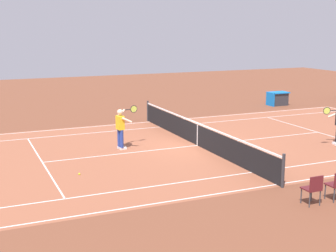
{
  "coord_description": "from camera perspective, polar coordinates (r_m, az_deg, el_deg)",
  "views": [
    {
      "loc": [
        8.81,
        17.18,
        4.87
      ],
      "look_at": [
        1.26,
        -0.22,
        0.9
      ],
      "focal_mm": 50.49,
      "sensor_mm": 36.0,
      "label": 1
    }
  ],
  "objects": [
    {
      "name": "equipment_cart_tarped",
      "position": [
        30.84,
        13.1,
        3.26
      ],
      "size": [
        1.25,
        0.84,
        0.85
      ],
      "color": "#2D2D33",
      "rests_on": "ground_plane"
    },
    {
      "name": "court_slab",
      "position": [
        19.91,
        3.58,
        -2.36
      ],
      "size": [
        24.2,
        11.4,
        0.0
      ],
      "primitive_type": "cube",
      "color": "#935138",
      "rests_on": "ground_plane"
    },
    {
      "name": "tennis_ball",
      "position": [
        16.25,
        -10.66,
        -5.71
      ],
      "size": [
        0.07,
        0.07,
        0.07
      ],
      "primitive_type": "sphere",
      "color": "#CCE01E",
      "rests_on": "ground_plane"
    },
    {
      "name": "ground_plane",
      "position": [
        19.91,
        3.58,
        -2.36
      ],
      "size": [
        60.0,
        60.0,
        0.0
      ],
      "primitive_type": "plane",
      "color": "brown"
    },
    {
      "name": "spectator_chair_5",
      "position": [
        13.79,
        17.12,
        -7.13
      ],
      "size": [
        0.44,
        0.44,
        0.88
      ],
      "color": "#38383D",
      "rests_on": "ground_plane"
    },
    {
      "name": "tennis_net",
      "position": [
        19.8,
        3.6,
        -0.98
      ],
      "size": [
        0.1,
        11.7,
        1.08
      ],
      "color": "#2D2D33",
      "rests_on": "ground_plane"
    },
    {
      "name": "court_line_markings",
      "position": [
        19.91,
        3.58,
        -2.35
      ],
      "size": [
        23.85,
        11.05,
        0.01
      ],
      "color": "white",
      "rests_on": "ground_plane"
    },
    {
      "name": "tennis_player_near",
      "position": [
        19.22,
        -5.71,
        -0.07
      ],
      "size": [
        1.04,
        0.8,
        1.7
      ],
      "color": "navy",
      "rests_on": "ground_plane"
    }
  ]
}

